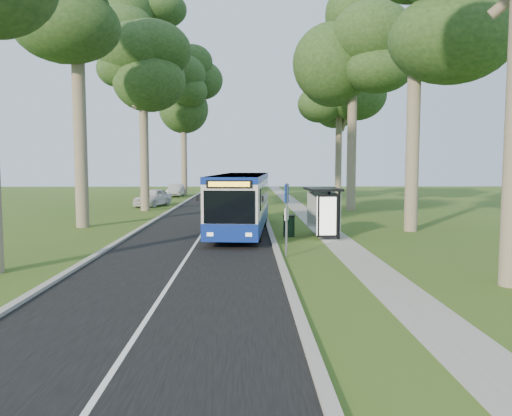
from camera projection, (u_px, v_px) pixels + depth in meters
The scene contains 18 objects.
ground at pixel (276, 251), 20.43m from camera, with size 120.00×120.00×0.00m, color #38591B.
road at pixel (209, 223), 30.33m from camera, with size 7.00×100.00×0.02m, color black.
kerb_east at pixel (267, 222), 30.39m from camera, with size 0.25×100.00×0.12m, color #9E9B93.
kerb_west at pixel (152, 222), 30.26m from camera, with size 0.25×100.00×0.12m, color #9E9B93.
centre_line at pixel (209, 222), 30.33m from camera, with size 0.12×100.00×0.01m, color white.
footpath at pixel (316, 222), 30.45m from camera, with size 1.50×100.00×0.02m, color gray.
bus at pixel (241, 202), 26.09m from camera, with size 3.26×11.54×3.02m.
bus_stop_sign at pixel (286, 212), 18.95m from camera, with size 0.19×0.38×2.84m.
bus_shelter at pixel (326, 203), 24.09m from camera, with size 1.62×2.84×2.39m.
litter_bin at pixel (289, 226), 24.54m from camera, with size 0.60×0.60×1.05m.
car_white at pixel (153, 197), 42.22m from camera, with size 1.80×4.47×1.52m, color silver.
car_silver at pixel (176, 190), 55.20m from camera, with size 1.46×4.19×1.38m, color #AFB1B7.
tree_west_c at pixel (143, 63), 37.24m from camera, with size 5.20×5.20×14.95m.
tree_west_d at pixel (143, 54), 46.91m from camera, with size 5.20×5.20×18.81m.
tree_west_e at pixel (183, 95), 57.13m from camera, with size 5.20×5.20×15.54m.
tree_east_b at pixel (416, 6), 25.53m from camera, with size 5.20×5.20×15.72m.
tree_east_c at pixel (353, 47), 37.41m from camera, with size 5.20×5.20×16.66m.
tree_east_d at pixel (339, 100), 49.59m from camera, with size 5.20×5.20×13.46m.
Camera 1 is at (-1.20, -20.18, 3.54)m, focal length 35.00 mm.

